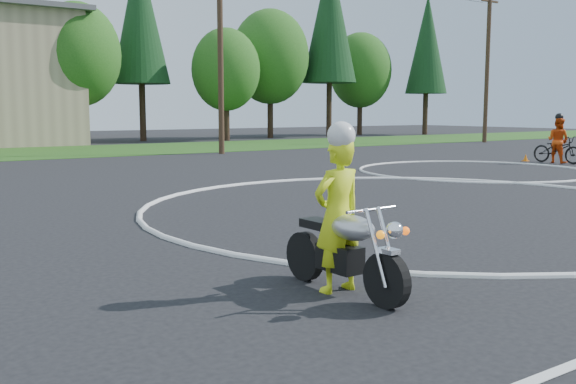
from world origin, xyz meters
TOP-DOWN VIEW (x-y plane):
  - ground at (0.00, 0.00)m, footprint 120.00×120.00m
  - grass_strip at (0.00, 27.00)m, footprint 120.00×10.00m
  - course_markings at (2.17, 4.35)m, footprint 19.05×19.05m
  - primary_motorcycle at (-5.60, -1.25)m, footprint 0.72×2.06m
  - rider_primary_grp at (-5.61, -1.12)m, footprint 0.68×0.46m
  - rider_second_grp at (13.54, 8.31)m, footprint 0.81×2.13m
  - treeline at (14.78, 34.61)m, footprint 38.20×8.10m
  - utility_poles at (5.00, 21.00)m, footprint 41.60×1.12m

SIDE VIEW (x-z plane):
  - ground at x=0.00m, z-range 0.00..0.00m
  - course_markings at x=2.17m, z-range -0.05..0.07m
  - grass_strip at x=0.00m, z-range 0.00..0.02m
  - primary_motorcycle at x=-5.60m, z-range -0.02..1.07m
  - rider_second_grp at x=13.54m, z-range -0.30..1.72m
  - rider_primary_grp at x=-5.61m, z-range -0.04..1.98m
  - utility_poles at x=5.00m, z-range 0.20..10.20m
  - treeline at x=14.78m, z-range -0.64..13.88m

